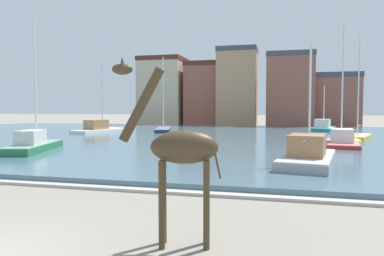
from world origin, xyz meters
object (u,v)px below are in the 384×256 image
Objects in this scene: sailboat_navy at (164,130)px; sailboat_red at (341,142)px; giraffe_statue at (179,151)px; sailboat_white at (102,130)px; sailboat_teal at (323,128)px; sailboat_green at (37,146)px; sailboat_grey at (309,158)px; sailboat_yellow at (357,138)px.

sailboat_red is at bearing -34.09° from sailboat_navy.
giraffe_statue is 0.49× the size of sailboat_white.
sailboat_green is at bearing -128.39° from sailboat_teal.
giraffe_statue is 12.26m from sailboat_grey.
sailboat_red is at bearing -19.92° from sailboat_white.
sailboat_red is (20.52, 8.64, -0.06)m from sailboat_green.
sailboat_red reaches higher than sailboat_white.
sailboat_green is 0.96× the size of sailboat_navy.
sailboat_navy reaches higher than sailboat_white.
giraffe_statue is at bearing -71.04° from sailboat_navy.
sailboat_green is at bearing -95.20° from sailboat_navy.
giraffe_statue is 0.46× the size of sailboat_navy.
sailboat_white is at bearing 160.08° from sailboat_red.
sailboat_green is 21.31m from sailboat_navy.
sailboat_white is at bearing 120.68° from giraffe_statue.
sailboat_white is at bearing -151.69° from sailboat_navy.
sailboat_navy is (-19.27, -5.55, -0.15)m from sailboat_teal.
sailboat_yellow is at bearing -82.86° from sailboat_teal.
sailboat_teal is (25.76, 9.04, -0.00)m from sailboat_white.
sailboat_grey is at bearing -108.58° from sailboat_yellow.
sailboat_teal is (21.21, 26.77, -0.03)m from sailboat_green.
sailboat_grey is at bearing -107.10° from sailboat_red.
sailboat_navy is at bearing -163.95° from sailboat_teal.
sailboat_teal reaches higher than giraffe_statue.
sailboat_green is at bearing -147.63° from sailboat_yellow.
giraffe_statue is 28.99m from sailboat_yellow.
sailboat_red is (6.81, 21.70, -1.68)m from giraffe_statue.
sailboat_green is at bearing 136.39° from giraffe_statue.
sailboat_teal is 0.69× the size of sailboat_red.
sailboat_white is at bearing 138.81° from sailboat_grey.
sailboat_navy is (-18.59, 12.58, -0.13)m from sailboat_red.
sailboat_red reaches higher than sailboat_grey.
sailboat_red reaches higher than giraffe_statue.
sailboat_yellow is 27.51m from sailboat_white.
sailboat_grey is (-3.12, -10.13, 0.06)m from sailboat_red.
sailboat_white is (-18.27, 30.79, -1.64)m from giraffe_statue.
sailboat_yellow is 12.44m from sailboat_teal.
giraffe_statue is at bearing -43.61° from sailboat_green.
sailboat_teal is 0.71× the size of sailboat_navy.
sailboat_yellow reaches higher than sailboat_grey.
giraffe_statue is 0.65× the size of sailboat_teal.
sailboat_yellow reaches higher than sailboat_white.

